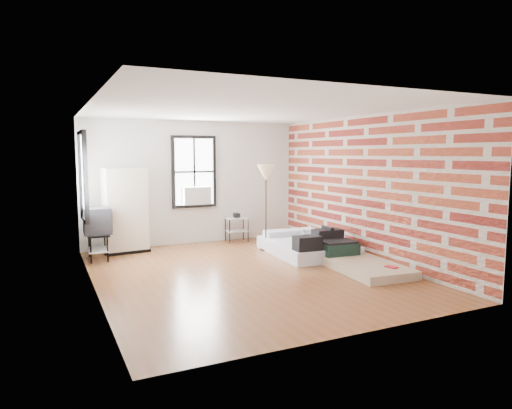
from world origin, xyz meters
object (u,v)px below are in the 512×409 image
side_table (237,222)px  tv_stand (98,222)px  floor_lamp (266,177)px  mattress_main (307,246)px  mattress_bare (357,261)px  wardrobe (125,211)px

side_table → tv_stand: size_ratio=0.66×
floor_lamp → tv_stand: size_ratio=1.79×
tv_stand → side_table: bearing=11.9°
mattress_main → side_table: size_ratio=3.02×
floor_lamp → tv_stand: 3.51m
mattress_bare → tv_stand: tv_stand is taller
mattress_bare → side_table: (-0.99, 3.23, 0.33)m
wardrobe → mattress_bare: bearing=-48.0°
side_table → mattress_main: bearing=-66.7°
mattress_main → side_table: side_table is taller
wardrobe → floor_lamp: 3.03m
floor_lamp → tv_stand: bearing=169.8°
mattress_bare → wardrobe: bearing=142.8°
mattress_bare → wardrobe: size_ratio=1.11×
mattress_bare → wardrobe: wardrobe is taller
mattress_main → wardrobe: size_ratio=1.16×
side_table → floor_lamp: (0.19, -1.15, 1.12)m
mattress_bare → floor_lamp: bearing=115.6°
mattress_main → mattress_bare: 1.39m
wardrobe → tv_stand: wardrobe is taller
mattress_main → floor_lamp: floor_lamp is taller
mattress_main → tv_stand: 4.21m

